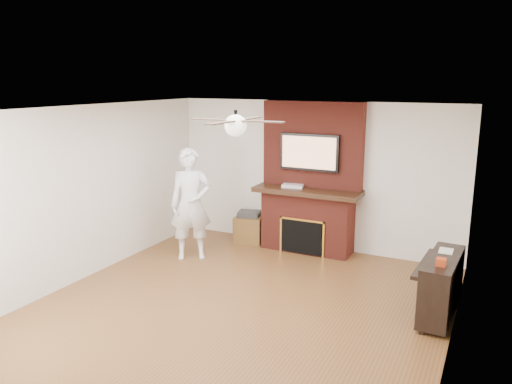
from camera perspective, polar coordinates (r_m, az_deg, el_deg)
The scene contains 12 objects.
room_shell at distance 6.06m, azimuth -2.25°, elevation -2.53°, with size 5.36×5.86×2.86m.
fireplace at distance 8.38m, azimuth 6.11°, elevation -0.06°, with size 1.78×0.64×2.50m.
tv at distance 8.22m, azimuth 6.11°, elevation 4.53°, with size 1.00×0.08×0.60m.
ceiling_fan at distance 5.87m, azimuth -2.34°, elevation 7.70°, with size 1.21×1.21×0.31m.
person at distance 8.04m, azimuth -7.44°, elevation -1.38°, with size 0.66×0.44×1.80m, color white.
side_table at distance 8.94m, azimuth -0.79°, elevation -4.07°, with size 0.58×0.58×0.56m.
piano at distance 6.55m, azimuth 20.37°, elevation -9.93°, with size 0.50×1.19×0.86m.
cable_box at distance 8.36m, azimuth 4.23°, elevation 0.71°, with size 0.35×0.20×0.05m, color silver.
candle_orange at distance 8.52m, azimuth 4.59°, elevation -6.41°, with size 0.07×0.07×0.11m, color #DB5019.
candle_green at distance 8.50m, azimuth 5.02°, elevation -6.55°, with size 0.07×0.07×0.08m, color #36893C.
candle_cream at distance 8.42m, azimuth 6.61°, elevation -6.66°, with size 0.08×0.08×0.11m, color #FEE4CA.
candle_blue at distance 8.41m, azimuth 6.84°, elevation -6.79°, with size 0.06×0.06×0.09m, color #315594.
Camera 1 is at (2.80, -5.13, 2.86)m, focal length 35.00 mm.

